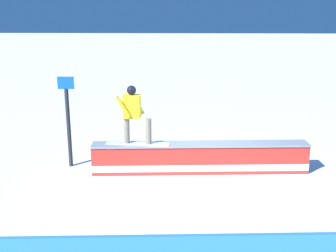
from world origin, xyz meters
TOP-DOWN VIEW (x-y plane):
  - ground_plane at (0.00, 0.00)m, footprint 120.00×120.00m
  - grind_box at (0.00, 0.00)m, footprint 5.26×0.78m
  - snowboarder at (1.60, 0.08)m, footprint 1.55×0.43m
  - trail_marker at (3.27, -0.32)m, footprint 0.40×0.10m

SIDE VIEW (x-z plane):
  - ground_plane at x=0.00m, z-range 0.00..0.00m
  - grind_box at x=0.00m, z-range -0.03..0.71m
  - trail_marker at x=3.27m, z-range 0.07..2.37m
  - snowboarder at x=1.60m, z-range 0.80..2.22m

